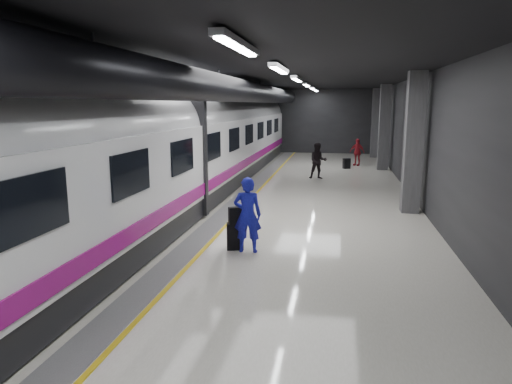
{
  "coord_description": "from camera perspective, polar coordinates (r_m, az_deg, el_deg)",
  "views": [
    {
      "loc": [
        2.2,
        -13.25,
        3.48
      ],
      "look_at": [
        0.19,
        -2.16,
        1.3
      ],
      "focal_mm": 32.0,
      "sensor_mm": 36.0,
      "label": 1
    }
  ],
  "objects": [
    {
      "name": "ground",
      "position": [
        13.87,
        0.83,
        -3.6
      ],
      "size": [
        40.0,
        40.0,
        0.0
      ],
      "primitive_type": "plane",
      "color": "silver",
      "rests_on": "ground"
    },
    {
      "name": "platform_hall",
      "position": [
        14.42,
        0.37,
        11.16
      ],
      "size": [
        10.02,
        40.02,
        4.51
      ],
      "color": "black",
      "rests_on": "ground"
    },
    {
      "name": "train",
      "position": [
        14.39,
        -12.05,
        5.07
      ],
      "size": [
        3.05,
        38.0,
        4.05
      ],
      "color": "black",
      "rests_on": "ground"
    },
    {
      "name": "traveler_main",
      "position": [
        10.79,
        -1.07,
        -2.88
      ],
      "size": [
        0.69,
        0.47,
        1.81
      ],
      "primitive_type": "imported",
      "rotation": [
        0.0,
        0.0,
        3.2
      ],
      "color": "#191EC2",
      "rests_on": "ground"
    },
    {
      "name": "suitcase_main",
      "position": [
        11.13,
        -2.63,
        -5.55
      ],
      "size": [
        0.45,
        0.35,
        0.65
      ],
      "primitive_type": "cube",
      "rotation": [
        0.0,
        0.0,
        0.27
      ],
      "color": "black",
      "rests_on": "ground"
    },
    {
      "name": "shoulder_bag",
      "position": [
        10.96,
        -2.64,
        -2.94
      ],
      "size": [
        0.35,
        0.28,
        0.41
      ],
      "primitive_type": "cube",
      "rotation": [
        0.0,
        0.0,
        0.48
      ],
      "color": "black",
      "rests_on": "suitcase_main"
    },
    {
      "name": "traveler_far_a",
      "position": [
        21.69,
        7.76,
        3.88
      ],
      "size": [
        0.92,
        0.77,
        1.71
      ],
      "primitive_type": "imported",
      "rotation": [
        0.0,
        0.0,
        0.15
      ],
      "color": "black",
      "rests_on": "ground"
    },
    {
      "name": "traveler_far_b",
      "position": [
        26.89,
        12.52,
        4.9
      ],
      "size": [
        0.98,
        0.76,
        1.54
      ],
      "primitive_type": "imported",
      "rotation": [
        0.0,
        0.0,
        -0.49
      ],
      "color": "maroon",
      "rests_on": "ground"
    },
    {
      "name": "suitcase_far",
      "position": [
        25.49,
        11.26,
        3.52
      ],
      "size": [
        0.45,
        0.37,
        0.56
      ],
      "primitive_type": "cube",
      "rotation": [
        0.0,
        0.0,
        0.4
      ],
      "color": "black",
      "rests_on": "ground"
    }
  ]
}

